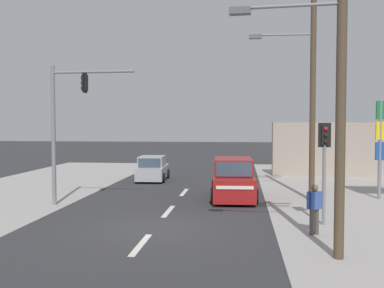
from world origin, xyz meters
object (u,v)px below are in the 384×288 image
utility_pole_foreground_right (336,69)px  pedestal_signal_right_kerb (324,156)px  hatchback_receding_far (153,169)px  pedestrian_at_kerb (314,206)px  utility_pole_midground_right (310,77)px  suv_crossing_left (233,180)px  traffic_signal_mast (65,117)px

utility_pole_foreground_right → pedestal_signal_right_kerb: bearing=83.3°
utility_pole_foreground_right → pedestal_signal_right_kerb: (0.46, 3.93, -2.52)m
hatchback_receding_far → pedestrian_at_kerb: pedestrian_at_kerb is taller
hatchback_receding_far → pedestrian_at_kerb: bearing=-58.9°
utility_pole_midground_right → pedestal_signal_right_kerb: utility_pole_midground_right is taller
utility_pole_foreground_right → pedestal_signal_right_kerb: 4.70m
suv_crossing_left → utility_pole_foreground_right: bearing=-73.1°
suv_crossing_left → utility_pole_midground_right: bearing=-2.3°
hatchback_receding_far → utility_pole_foreground_right: bearing=-62.9°
hatchback_receding_far → suv_crossing_left: 8.01m
utility_pole_midground_right → hatchback_receding_far: bearing=143.4°
hatchback_receding_far → utility_pole_midground_right: bearing=-36.6°
utility_pole_midground_right → suv_crossing_left: utility_pole_midground_right is taller
utility_pole_foreground_right → traffic_signal_mast: bearing=146.4°
utility_pole_midground_right → traffic_signal_mast: utility_pole_midground_right is taller
utility_pole_foreground_right → suv_crossing_left: 10.35m
pedestal_signal_right_kerb → suv_crossing_left: bearing=121.9°
utility_pole_midground_right → pedestrian_at_kerb: 8.07m
utility_pole_midground_right → traffic_signal_mast: (-10.56, -2.43, -1.79)m
utility_pole_midground_right → pedestal_signal_right_kerb: bearing=-92.6°
suv_crossing_left → pedestrian_at_kerb: size_ratio=2.83×
utility_pole_midground_right → traffic_signal_mast: size_ratio=1.75×
utility_pole_foreground_right → suv_crossing_left: bearing=106.9°
hatchback_receding_far → pedestrian_at_kerb: size_ratio=2.27×
utility_pole_foreground_right → utility_pole_midground_right: bearing=85.6°
utility_pole_foreground_right → hatchback_receding_far: utility_pole_foreground_right is taller
utility_pole_foreground_right → traffic_signal_mast: utility_pole_foreground_right is taller
utility_pole_foreground_right → pedestrian_at_kerb: 4.71m
pedestal_signal_right_kerb → hatchback_receding_far: size_ratio=0.96×
hatchback_receding_far → pedestal_signal_right_kerb: bearing=-53.9°
pedestal_signal_right_kerb → pedestrian_at_kerb: pedestal_signal_right_kerb is taller
pedestal_signal_right_kerb → hatchback_receding_far: pedestal_signal_right_kerb is taller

